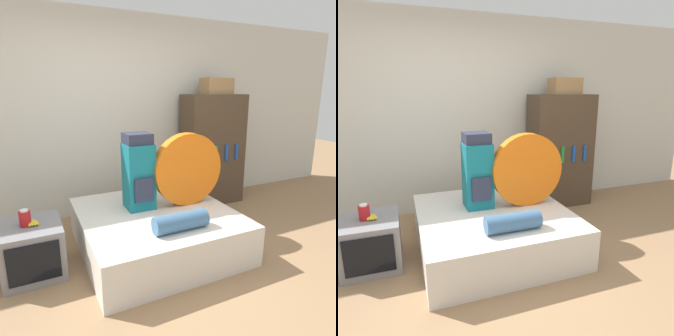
{
  "view_description": "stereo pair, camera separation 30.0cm",
  "coord_description": "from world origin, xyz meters",
  "views": [
    {
      "loc": [
        -1.01,
        -1.98,
        1.64
      ],
      "look_at": [
        0.28,
        0.7,
        0.86
      ],
      "focal_mm": 32.0,
      "sensor_mm": 36.0,
      "label": 1
    },
    {
      "loc": [
        -0.73,
        -2.1,
        1.64
      ],
      "look_at": [
        0.28,
        0.7,
        0.86
      ],
      "focal_mm": 32.0,
      "sensor_mm": 36.0,
      "label": 2
    }
  ],
  "objects": [
    {
      "name": "tent_bag",
      "position": [
        0.54,
        0.75,
        0.81
      ],
      "size": [
        0.79,
        0.12,
        0.79
      ],
      "color": "orange",
      "rests_on": "bed"
    },
    {
      "name": "television",
      "position": [
        -1.06,
        0.76,
        0.24
      ],
      "size": [
        0.52,
        0.58,
        0.48
      ],
      "color": "gray",
      "rests_on": "ground_plane"
    },
    {
      "name": "ground_plane",
      "position": [
        0.0,
        0.0,
        0.0
      ],
      "size": [
        16.0,
        16.0,
        0.0
      ],
      "primitive_type": "plane",
      "color": "#997551"
    },
    {
      "name": "banana_bunch",
      "position": [
        -1.03,
        0.76,
        0.49
      ],
      "size": [
        0.11,
        0.14,
        0.03
      ],
      "color": "yellow",
      "rests_on": "television"
    },
    {
      "name": "bed",
      "position": [
        0.14,
        0.7,
        0.21
      ],
      "size": [
        1.53,
        1.57,
        0.41
      ],
      "color": "silver",
      "rests_on": "ground_plane"
    },
    {
      "name": "sleeping_roll",
      "position": [
        0.17,
        0.2,
        0.49
      ],
      "size": [
        0.51,
        0.17,
        0.17
      ],
      "color": "#3D668E",
      "rests_on": "bed"
    },
    {
      "name": "canister",
      "position": [
        -1.09,
        0.76,
        0.55
      ],
      "size": [
        0.1,
        0.1,
        0.15
      ],
      "color": "#B2191E",
      "rests_on": "television"
    },
    {
      "name": "backpack",
      "position": [
        0.02,
        0.88,
        0.8
      ],
      "size": [
        0.29,
        0.31,
        0.8
      ],
      "color": "#14707F",
      "rests_on": "bed"
    },
    {
      "name": "wall_back",
      "position": [
        0.0,
        1.94,
        1.3
      ],
      "size": [
        8.0,
        0.05,
        2.6
      ],
      "color": "silver",
      "rests_on": "ground_plane"
    },
    {
      "name": "cardboard_box",
      "position": [
        1.46,
        1.6,
        1.69
      ],
      "size": [
        0.41,
        0.26,
        0.22
      ],
      "color": "#99754C",
      "rests_on": "bookshelf"
    },
    {
      "name": "bookshelf",
      "position": [
        1.43,
        1.61,
        0.79
      ],
      "size": [
        0.88,
        0.46,
        1.58
      ],
      "color": "#473828",
      "rests_on": "ground_plane"
    }
  ]
}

